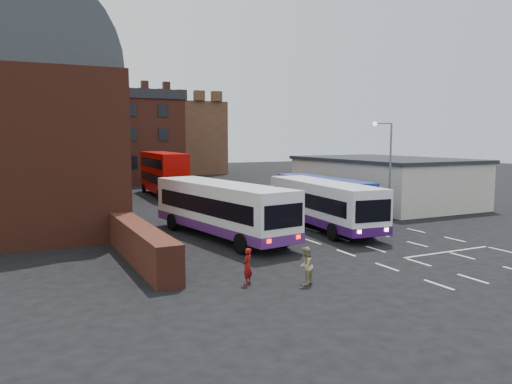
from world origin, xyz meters
name	(u,v)px	position (x,y,z in m)	size (l,w,h in m)	color
ground	(337,250)	(0.00, 0.00, 0.00)	(180.00, 180.00, 0.00)	black
railway_station	(12,117)	(-15.50, 21.00, 7.64)	(12.00, 28.00, 16.00)	#602B1E
forecourt_wall	(141,244)	(-10.20, 2.00, 0.90)	(1.20, 10.00, 1.80)	#602B1E
cream_building	(382,180)	(15.00, 14.00, 2.16)	(10.40, 16.40, 4.25)	beige
brick_terrace	(93,142)	(-6.00, 46.00, 5.50)	(22.00, 10.00, 11.00)	brown
castle_keep	(146,138)	(6.00, 66.00, 6.00)	(22.00, 22.00, 12.00)	brown
bus_white_outbound	(221,206)	(-4.36, 5.94, 1.98)	(4.63, 12.56, 3.35)	white
bus_white_inbound	(323,201)	(2.84, 5.68, 1.87)	(3.71, 11.80, 3.17)	white
bus_blue	(323,193)	(6.00, 10.40, 1.75)	(3.14, 10.99, 2.97)	#1E3299
bus_red_double	(163,173)	(-1.51, 28.82, 2.42)	(3.30, 11.48, 4.55)	#C40400
street_lamp	(387,162)	(8.36, 5.80, 4.35)	(1.42, 0.60, 7.21)	slate
pedestrian_red	(247,266)	(-7.10, -3.57, 0.77)	(0.56, 0.37, 1.53)	maroon
pedestrian_beige	(306,266)	(-4.96, -4.71, 0.80)	(0.78, 0.60, 1.59)	tan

